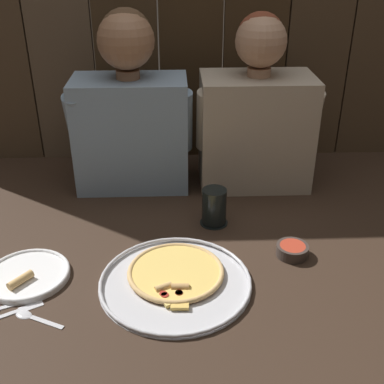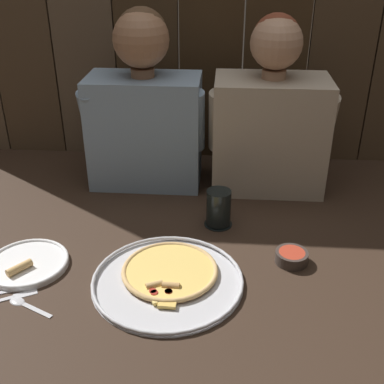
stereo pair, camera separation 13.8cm
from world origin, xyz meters
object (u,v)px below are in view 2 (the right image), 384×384
(diner_left, at_px, (144,109))
(diner_right, at_px, (270,117))
(pizza_tray, at_px, (168,277))
(drinking_glass, at_px, (219,208))
(dipping_bowl, at_px, (292,256))
(dinner_plate, at_px, (27,263))

(diner_left, relative_size, diner_right, 1.02)
(pizza_tray, distance_m, diner_right, 0.70)
(diner_right, bearing_deg, diner_left, 179.94)
(pizza_tray, xyz_separation_m, drinking_glass, (0.13, 0.29, 0.05))
(dipping_bowl, relative_size, diner_left, 0.15)
(dinner_plate, xyz_separation_m, drinking_glass, (0.53, 0.26, 0.05))
(dinner_plate, height_order, drinking_glass, drinking_glass)
(pizza_tray, relative_size, drinking_glass, 3.38)
(dinner_plate, relative_size, dipping_bowl, 2.47)
(pizza_tray, bearing_deg, diner_left, 104.14)
(pizza_tray, height_order, diner_right, diner_right)
(pizza_tray, relative_size, diner_right, 0.67)
(dinner_plate, relative_size, diner_right, 0.38)
(dinner_plate, relative_size, drinking_glass, 1.90)
(dinner_plate, bearing_deg, drinking_glass, 26.14)
(diner_left, height_order, diner_right, diner_left)
(dinner_plate, distance_m, diner_right, 0.92)
(dipping_bowl, height_order, diner_right, diner_right)
(drinking_glass, distance_m, diner_left, 0.46)
(dipping_bowl, xyz_separation_m, diner_right, (-0.05, 0.48, 0.24))
(pizza_tray, height_order, drinking_glass, drinking_glass)
(drinking_glass, xyz_separation_m, diner_left, (-0.27, 0.29, 0.22))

